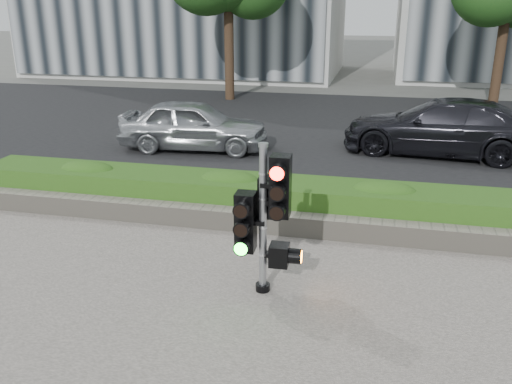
% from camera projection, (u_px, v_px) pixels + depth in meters
% --- Properties ---
extents(ground, '(120.00, 120.00, 0.00)m').
position_uv_depth(ground, '(266.00, 290.00, 7.30)').
color(ground, '#51514C').
rests_on(ground, ground).
extents(road, '(60.00, 13.00, 0.02)m').
position_uv_depth(road, '(333.00, 129.00, 16.50)').
color(road, black).
rests_on(road, ground).
extents(curb, '(60.00, 0.25, 0.12)m').
position_uv_depth(curb, '(300.00, 205.00, 10.18)').
color(curb, gray).
rests_on(curb, ground).
extents(stone_wall, '(12.00, 0.32, 0.34)m').
position_uv_depth(stone_wall, '(289.00, 224.00, 8.99)').
color(stone_wall, gray).
rests_on(stone_wall, sidewalk).
extents(hedge, '(12.00, 1.00, 0.68)m').
position_uv_depth(hedge, '(295.00, 201.00, 9.53)').
color(hedge, '#4C8C2B').
rests_on(hedge, sidewalk).
extents(traffic_signal, '(0.70, 0.51, 2.03)m').
position_uv_depth(traffic_signal, '(266.00, 212.00, 6.90)').
color(traffic_signal, black).
rests_on(traffic_signal, sidewalk).
extents(car_silver, '(3.92, 1.84, 1.30)m').
position_uv_depth(car_silver, '(194.00, 125.00, 14.02)').
color(car_silver, '#ADB0B5').
rests_on(car_silver, road).
extents(car_dark, '(5.02, 2.54, 1.40)m').
position_uv_depth(car_dark, '(441.00, 127.00, 13.58)').
color(car_dark, black).
rests_on(car_dark, road).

